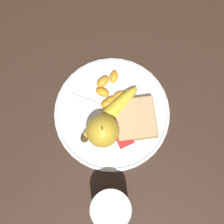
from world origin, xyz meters
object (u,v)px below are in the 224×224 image
object	(u,v)px
bread_slice	(135,119)
fork	(113,111)
plate	(112,114)
apple	(103,131)
juice_glass	(111,208)
banana	(109,115)
jam_packet	(125,137)

from	to	relation	value
bread_slice	fork	size ratio (longest dim) A/B	0.85
plate	bread_slice	bearing A→B (deg)	50.34
fork	apple	bearing A→B (deg)	-93.82
plate	juice_glass	bearing A→B (deg)	-24.92
apple	plate	bearing A→B (deg)	131.31
banana	bread_slice	bearing A→B (deg)	56.62
banana	fork	bearing A→B (deg)	115.82
fork	jam_packet	bearing A→B (deg)	-46.06
fork	jam_packet	xyz separation A→B (m)	(0.07, -0.00, 0.01)
jam_packet	bread_slice	bearing A→B (deg)	125.27
banana	fork	xyz separation A→B (m)	(-0.01, 0.01, -0.01)
apple	fork	size ratio (longest dim) A/B	0.60
plate	apple	size ratio (longest dim) A/B	3.20
apple	banana	bearing A→B (deg)	135.72
plate	jam_packet	bearing A→B (deg)	2.68
banana	jam_packet	world-z (taller)	banana
plate	apple	bearing A→B (deg)	-48.69
juice_glass	fork	xyz separation A→B (m)	(-0.19, 0.09, -0.04)
plate	fork	distance (m)	0.01
juice_glass	banana	size ratio (longest dim) A/B	0.64
juice_glass	jam_packet	world-z (taller)	juice_glass
juice_glass	bread_slice	world-z (taller)	juice_glass
juice_glass	apple	world-z (taller)	juice_glass
juice_glass	bread_slice	size ratio (longest dim) A/B	0.94
juice_glass	jam_packet	xyz separation A→B (m)	(-0.13, 0.09, -0.03)
jam_packet	apple	bearing A→B (deg)	-126.85
banana	bread_slice	distance (m)	0.06
banana	fork	distance (m)	0.02
plate	bread_slice	world-z (taller)	bread_slice
fork	plate	bearing A→B (deg)	-95.97
bread_slice	apple	bearing A→B (deg)	-91.66
plate	banana	xyz separation A→B (m)	(0.00, -0.01, 0.02)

